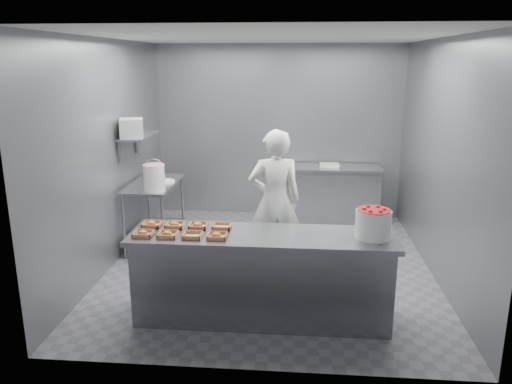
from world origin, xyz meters
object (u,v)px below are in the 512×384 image
(service_counter, at_px, (262,276))
(tray_0, at_px, (143,233))
(tray_6, at_px, (198,225))
(worker, at_px, (275,201))
(tray_1, at_px, (168,234))
(strawberry_tub, at_px, (373,223))
(tray_3, at_px, (217,236))
(glaze_bucket, at_px, (154,177))
(tray_5, at_px, (175,225))
(tray_2, at_px, (193,235))
(tray_7, at_px, (222,226))
(tray_4, at_px, (152,224))
(appliance, at_px, (131,128))
(back_counter, at_px, (333,194))
(prep_table, at_px, (155,204))

(service_counter, relative_size, tray_0, 13.88)
(tray_6, bearing_deg, worker, 56.50)
(tray_1, height_order, strawberry_tub, strawberry_tub)
(worker, relative_size, strawberry_tub, 5.21)
(tray_3, relative_size, glaze_bucket, 0.45)
(tray_5, relative_size, worker, 0.11)
(tray_0, xyz_separation_m, tray_2, (0.48, 0.00, -0.00))
(tray_1, xyz_separation_m, strawberry_tub, (1.96, 0.14, 0.13))
(tray_0, relative_size, glaze_bucket, 0.45)
(service_counter, xyz_separation_m, glaze_bucket, (-1.51, 1.55, 0.63))
(tray_2, xyz_separation_m, tray_5, (-0.24, 0.29, 0.00))
(tray_5, relative_size, tray_7, 1.00)
(tray_2, bearing_deg, tray_4, 149.38)
(strawberry_tub, height_order, appliance, appliance)
(tray_4, bearing_deg, tray_0, -90.00)
(tray_0, relative_size, appliance, 0.57)
(service_counter, distance_m, tray_4, 1.24)
(back_counter, bearing_deg, appliance, -150.01)
(service_counter, distance_m, tray_7, 0.64)
(tray_1, bearing_deg, prep_table, 109.66)
(tray_7, xyz_separation_m, worker, (0.48, 1.09, -0.04))
(tray_4, bearing_deg, tray_3, -21.66)
(tray_1, xyz_separation_m, worker, (0.96, 1.38, -0.04))
(tray_0, distance_m, glaze_bucket, 1.74)
(tray_5, xyz_separation_m, strawberry_tub, (1.96, -0.15, 0.13))
(service_counter, bearing_deg, glaze_bucket, 134.31)
(tray_3, distance_m, tray_7, 0.29)
(tray_5, bearing_deg, worker, 48.60)
(tray_4, bearing_deg, tray_6, 0.00)
(tray_3, bearing_deg, service_counter, 18.70)
(tray_0, relative_size, worker, 0.11)
(service_counter, bearing_deg, appliance, 137.29)
(service_counter, height_order, appliance, appliance)
(prep_table, xyz_separation_m, tray_6, (0.99, -1.81, 0.33))
(tray_4, bearing_deg, tray_2, -30.62)
(tray_1, relative_size, tray_4, 1.00)
(tray_5, bearing_deg, tray_1, -90.00)
(worker, bearing_deg, tray_2, 51.16)
(glaze_bucket, bearing_deg, tray_5, -66.50)
(tray_1, relative_size, tray_5, 1.00)
(tray_2, distance_m, tray_6, 0.29)
(service_counter, distance_m, tray_6, 0.82)
(tray_6, bearing_deg, tray_3, -49.99)
(service_counter, height_order, back_counter, same)
(tray_6, relative_size, worker, 0.11)
(tray_3, height_order, worker, worker)
(prep_table, height_order, strawberry_tub, strawberry_tub)
(glaze_bucket, xyz_separation_m, appliance, (-0.31, 0.13, 0.61))
(tray_4, relative_size, tray_6, 1.00)
(tray_2, xyz_separation_m, tray_4, (-0.48, 0.29, 0.00))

